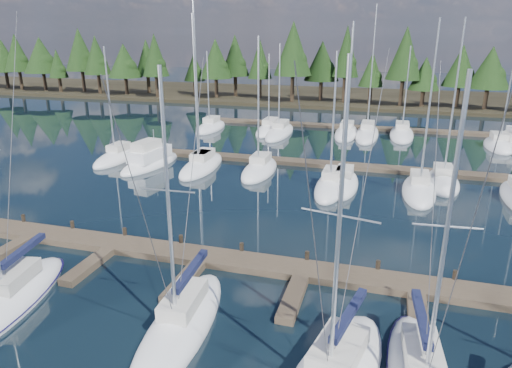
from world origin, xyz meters
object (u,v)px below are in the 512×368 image
(motor_yacht_left, at_px, (150,161))
(main_dock, at_px, (302,276))
(front_sailboat_2, at_px, (181,325))
(front_sailboat_1, at_px, (12,299))

(motor_yacht_left, bearing_deg, main_dock, -43.16)
(front_sailboat_2, bearing_deg, main_dock, 53.54)
(front_sailboat_1, height_order, motor_yacht_left, front_sailboat_1)
(main_dock, xyz_separation_m, front_sailboat_1, (-13.48, -6.41, 0.09))
(main_dock, relative_size, front_sailboat_2, 3.48)
(front_sailboat_2, distance_m, motor_yacht_left, 27.98)
(main_dock, height_order, front_sailboat_2, front_sailboat_2)
(front_sailboat_2, relative_size, motor_yacht_left, 1.40)
(front_sailboat_1, distance_m, motor_yacht_left, 24.90)
(main_dock, distance_m, front_sailboat_1, 14.93)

